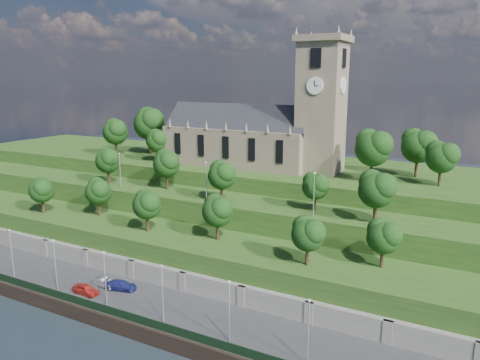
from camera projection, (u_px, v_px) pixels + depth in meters
The scene contains 17 objects.
ground at pixel (106, 329), 63.64m from camera, with size 320.00×320.00×0.00m, color #1C252D.
promenade at pixel (135, 304), 68.59m from camera, with size 160.00×12.00×2.00m, color #2D2D30.
quay_wall at pixel (105, 322), 63.36m from camera, with size 160.00×0.50×2.20m, color black.
fence at pixel (108, 310), 63.60m from camera, with size 160.00×0.10×1.20m, color black.
retaining_wall at pixel (160, 279), 73.40m from camera, with size 160.00×2.10×5.00m.
embankment_lower at pixel (182, 258), 78.26m from camera, with size 160.00×12.00×8.00m, color #254517.
embankment_upper at pixel (216, 228), 87.28m from camera, with size 160.00×10.00×12.00m, color #254517.
hilltop at pixel (264, 196), 105.02m from camera, with size 160.00×32.00×15.00m, color #254517.
church at pixel (260, 131), 97.96m from camera, with size 38.60×12.35×27.60m.
trees_lower at pixel (180, 207), 76.38m from camera, with size 67.95×8.76×7.39m.
trees_upper at pixel (224, 172), 83.00m from camera, with size 60.17×8.32×8.06m.
trees_hilltop at pixel (242, 135), 99.30m from camera, with size 78.36×15.53×11.49m.
lamp_posts_promenade at pixel (105, 274), 65.28m from camera, with size 60.36×0.36×8.06m.
lamp_posts_upper at pixel (206, 178), 82.51m from camera, with size 40.36×0.36×7.13m.
car_left at pixel (86, 289), 69.41m from camera, with size 1.78×4.41×1.50m, color #AB211C.
car_middle at pixel (105, 283), 71.88m from camera, with size 1.41×4.04×1.33m, color #9D9DA1.
car_right at pixel (121, 285), 70.87m from camera, with size 1.99×4.90×1.42m, color navy.
Camera 1 is at (43.47, -42.19, 33.62)m, focal length 35.00 mm.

